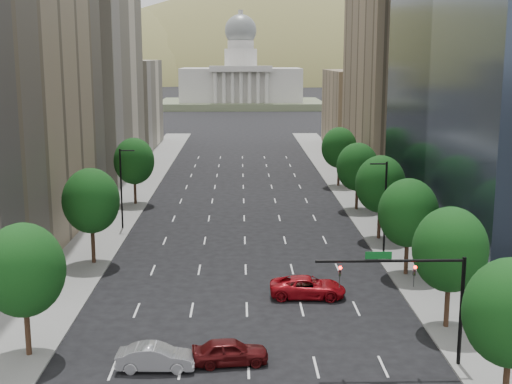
{
  "coord_description": "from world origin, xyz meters",
  "views": [
    {
      "loc": [
        -0.47,
        -9.6,
        18.86
      ],
      "look_at": [
        0.82,
        45.47,
        8.0
      ],
      "focal_mm": 48.49,
      "sensor_mm": 36.0,
      "label": 1
    }
  ],
  "objects": [
    {
      "name": "midrise_cream_left",
      "position": [
        -25.0,
        103.0,
        17.5
      ],
      "size": [
        14.0,
        30.0,
        35.0
      ],
      "primitive_type": "cube",
      "color": "beige",
      "rests_on": "ground"
    },
    {
      "name": "capitol",
      "position": [
        0.0,
        249.71,
        8.58
      ],
      "size": [
        60.0,
        40.0,
        35.2
      ],
      "color": "#596647",
      "rests_on": "ground"
    },
    {
      "name": "sidewalk_right",
      "position": [
        15.5,
        60.0,
        0.07
      ],
      "size": [
        6.0,
        200.0,
        0.15
      ],
      "primitive_type": "cube",
      "color": "slate",
      "rests_on": "ground"
    },
    {
      "name": "car_red_far",
      "position": [
        4.87,
        42.64,
        0.84
      ],
      "size": [
        6.16,
        3.11,
        1.67
      ],
      "primitive_type": "imported",
      "rotation": [
        0.0,
        0.0,
        1.51
      ],
      "color": "#9B0B13",
      "rests_on": "ground"
    },
    {
      "name": "tree_left_2",
      "position": [
        -14.0,
        78.0,
        5.68
      ],
      "size": [
        5.2,
        5.2,
        8.68
      ],
      "color": "#382316",
      "rests_on": "ground"
    },
    {
      "name": "tree_right_0",
      "position": [
        14.0,
        25.0,
        5.39
      ],
      "size": [
        5.2,
        5.2,
        8.39
      ],
      "color": "#382316",
      "rests_on": "ground"
    },
    {
      "name": "tree_right_5",
      "position": [
        14.0,
        90.0,
        5.75
      ],
      "size": [
        5.2,
        5.2,
        8.75
      ],
      "color": "#382316",
      "rests_on": "ground"
    },
    {
      "name": "tree_left_1",
      "position": [
        -14.0,
        52.0,
        5.96
      ],
      "size": [
        5.2,
        5.2,
        8.97
      ],
      "color": "#382316",
      "rests_on": "ground"
    },
    {
      "name": "parking_tan_right",
      "position": [
        25.0,
        100.0,
        15.0
      ],
      "size": [
        14.0,
        30.0,
        30.0
      ],
      "primitive_type": "cube",
      "color": "#8C7759",
      "rests_on": "ground"
    },
    {
      "name": "traffic_signal",
      "position": [
        10.53,
        30.0,
        5.17
      ],
      "size": [
        9.12,
        0.4,
        7.38
      ],
      "color": "black",
      "rests_on": "ground"
    },
    {
      "name": "car_maroon",
      "position": [
        -1.15,
        30.62,
        0.81
      ],
      "size": [
        4.95,
        2.4,
        1.63
      ],
      "primitive_type": "imported",
      "rotation": [
        0.0,
        0.0,
        1.67
      ],
      "color": "#450B0C",
      "rests_on": "ground"
    },
    {
      "name": "sidewalk_left",
      "position": [
        -15.5,
        60.0,
        0.07
      ],
      "size": [
        6.0,
        200.0,
        0.15
      ],
      "primitive_type": "cube",
      "color": "slate",
      "rests_on": "ground"
    },
    {
      "name": "tree_left_0",
      "position": [
        -14.0,
        32.0,
        5.75
      ],
      "size": [
        5.2,
        5.2,
        8.75
      ],
      "color": "#382316",
      "rests_on": "ground"
    },
    {
      "name": "foothills",
      "position": [
        34.67,
        599.39,
        -37.78
      ],
      "size": [
        720.0,
        413.0,
        263.0
      ],
      "color": "olive",
      "rests_on": "ground"
    },
    {
      "name": "tree_right_4",
      "position": [
        14.0,
        74.0,
        5.46
      ],
      "size": [
        5.2,
        5.2,
        8.46
      ],
      "color": "#382316",
      "rests_on": "ground"
    },
    {
      "name": "streetlight_rn",
      "position": [
        13.44,
        55.0,
        4.84
      ],
      "size": [
        1.7,
        0.2,
        9.0
      ],
      "color": "black",
      "rests_on": "ground"
    },
    {
      "name": "car_silver",
      "position": [
        -5.66,
        29.94,
        0.79
      ],
      "size": [
        4.83,
        1.77,
        1.58
      ],
      "primitive_type": "imported",
      "rotation": [
        0.0,
        0.0,
        1.55
      ],
      "color": "#A5A5AA",
      "rests_on": "ground"
    },
    {
      "name": "filler_left",
      "position": [
        -25.0,
        136.0,
        9.0
      ],
      "size": [
        14.0,
        26.0,
        18.0
      ],
      "primitive_type": "cube",
      "color": "beige",
      "rests_on": "ground"
    },
    {
      "name": "tree_right_2",
      "position": [
        14.0,
        48.0,
        5.6
      ],
      "size": [
        5.2,
        5.2,
        8.61
      ],
      "color": "#382316",
      "rests_on": "ground"
    },
    {
      "name": "tree_right_1",
      "position": [
        14.0,
        36.0,
        5.75
      ],
      "size": [
        5.2,
        5.2,
        8.75
      ],
      "color": "#382316",
      "rests_on": "ground"
    },
    {
      "name": "tree_right_3",
      "position": [
        14.0,
        60.0,
        5.89
      ],
      "size": [
        5.2,
        5.2,
        8.89
      ],
      "color": "#382316",
      "rests_on": "ground"
    },
    {
      "name": "streetlight_ln",
      "position": [
        -13.44,
        65.0,
        4.84
      ],
      "size": [
        1.7,
        0.2,
        9.0
      ],
      "color": "black",
      "rests_on": "ground"
    },
    {
      "name": "filler_right",
      "position": [
        25.0,
        133.0,
        8.0
      ],
      "size": [
        14.0,
        26.0,
        16.0
      ],
      "primitive_type": "cube",
      "color": "#8C7759",
      "rests_on": "ground"
    }
  ]
}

